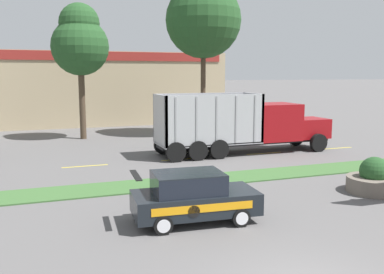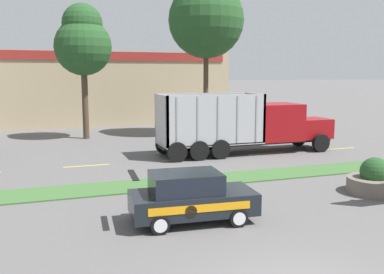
# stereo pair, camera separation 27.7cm
# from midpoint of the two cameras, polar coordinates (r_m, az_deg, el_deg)

# --- Properties ---
(grass_verge) EXTENTS (120.00, 2.12, 0.06)m
(grass_verge) POSITION_cam_midpoint_polar(r_m,az_deg,el_deg) (19.22, -3.36, -6.16)
(grass_verge) COLOR #3D6633
(grass_verge) RESTS_ON ground_plane
(centre_line_4) EXTENTS (2.40, 0.14, 0.01)m
(centre_line_4) POSITION_cam_midpoint_polar(r_m,az_deg,el_deg) (23.50, -14.40, -3.78)
(centre_line_4) COLOR yellow
(centre_line_4) RESTS_ON ground_plane
(centre_line_5) EXTENTS (2.40, 0.14, 0.01)m
(centre_line_5) POSITION_cam_midpoint_polar(r_m,az_deg,el_deg) (24.58, -1.76, -2.98)
(centre_line_5) COLOR yellow
(centre_line_5) RESTS_ON ground_plane
(centre_line_6) EXTENTS (2.40, 0.14, 0.01)m
(centre_line_6) POSITION_cam_midpoint_polar(r_m,az_deg,el_deg) (26.73, 9.31, -2.16)
(centre_line_6) COLOR yellow
(centre_line_6) RESTS_ON ground_plane
(centre_line_7) EXTENTS (2.40, 0.14, 0.01)m
(centre_line_7) POSITION_cam_midpoint_polar(r_m,az_deg,el_deg) (29.71, 18.44, -1.42)
(centre_line_7) COLOR yellow
(centre_line_7) RESTS_ON ground_plane
(dump_truck_lead) EXTENTS (11.23, 2.82, 3.69)m
(dump_truck_lead) POSITION_cam_midpoint_polar(r_m,az_deg,el_deg) (26.93, 8.36, 1.44)
(dump_truck_lead) COLOR black
(dump_truck_lead) RESTS_ON ground_plane
(rally_car) EXTENTS (4.23, 2.18, 1.72)m
(rally_car) POSITION_cam_midpoint_polar(r_m,az_deg,el_deg) (14.21, -0.43, -7.97)
(rally_car) COLOR black
(rally_car) RESTS_ON ground_plane
(stone_planter) EXTENTS (2.20, 2.20, 1.49)m
(stone_planter) POSITION_cam_midpoint_polar(r_m,az_deg,el_deg) (19.22, 22.72, -5.29)
(stone_planter) COLOR #6B6056
(stone_planter) RESTS_ON ground_plane
(store_building_backdrop) EXTENTS (27.60, 12.10, 6.90)m
(store_building_backdrop) POSITION_cam_midpoint_polar(r_m,az_deg,el_deg) (45.68, -15.12, 6.37)
(store_building_backdrop) COLOR tan
(store_building_backdrop) RESTS_ON ground_plane
(tree_behind_left) EXTENTS (4.19, 4.19, 9.97)m
(tree_behind_left) POSITION_cam_midpoint_polar(r_m,az_deg,el_deg) (33.09, -14.95, 12.19)
(tree_behind_left) COLOR #473828
(tree_behind_left) RESTS_ON ground_plane
(tree_behind_right) EXTENTS (5.83, 5.83, 13.32)m
(tree_behind_right) POSITION_cam_midpoint_polar(r_m,az_deg,el_deg) (34.16, 1.29, 16.26)
(tree_behind_right) COLOR #473828
(tree_behind_right) RESTS_ON ground_plane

